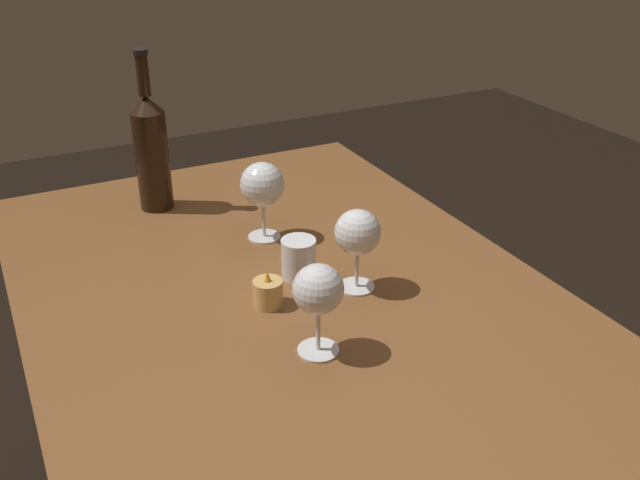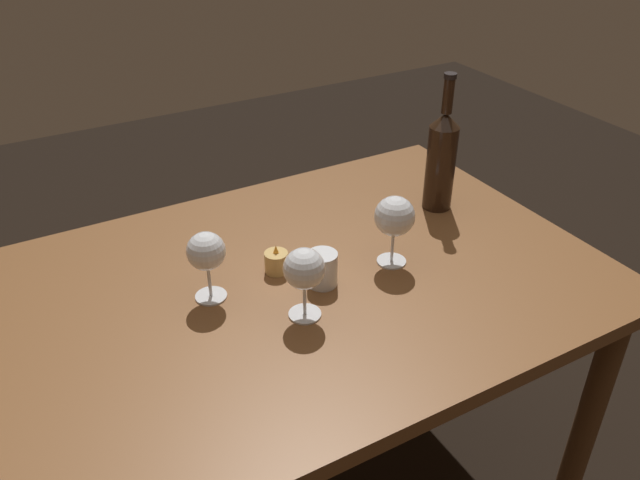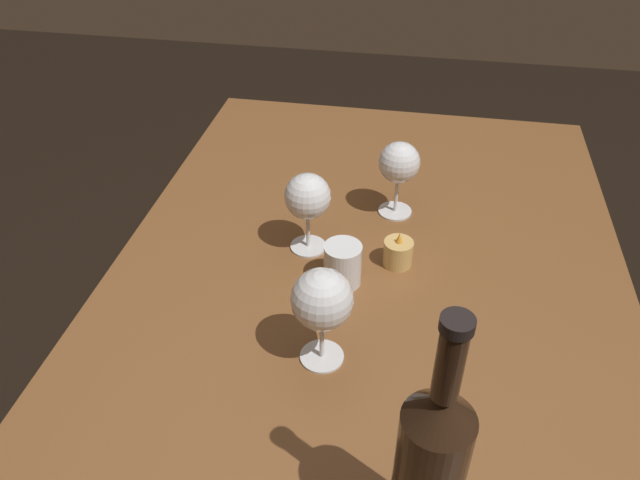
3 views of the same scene
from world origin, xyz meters
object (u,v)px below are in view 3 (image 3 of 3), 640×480
(wine_bottle, at_px, (430,470))
(water_tumbler, at_px, (343,266))
(wine_glass_right, at_px, (399,164))
(wine_glass_centre, at_px, (308,198))
(wine_glass_left, at_px, (322,301))
(votive_candle, at_px, (398,253))

(wine_bottle, bearing_deg, water_tumbler, 19.64)
(water_tumbler, bearing_deg, wine_bottle, -160.36)
(wine_glass_right, xyz_separation_m, wine_glass_centre, (-0.14, 0.15, -0.00))
(wine_bottle, xyz_separation_m, water_tumbler, (0.42, 0.15, -0.10))
(wine_glass_centre, bearing_deg, wine_glass_left, -164.56)
(wine_bottle, height_order, votive_candle, wine_bottle)
(wine_glass_right, distance_m, water_tumbler, 0.25)
(wine_glass_left, relative_size, water_tumbler, 2.15)
(wine_glass_right, distance_m, wine_glass_centre, 0.20)
(wine_glass_centre, height_order, wine_bottle, wine_bottle)
(wine_bottle, distance_m, water_tumbler, 0.46)
(wine_glass_left, distance_m, water_tumbler, 0.19)
(wine_glass_right, bearing_deg, votive_candle, -173.90)
(wine_glass_right, bearing_deg, wine_glass_centre, 133.89)
(wine_glass_left, height_order, wine_glass_centre, wine_glass_left)
(wine_glass_left, distance_m, wine_glass_centre, 0.27)
(wine_glass_left, xyz_separation_m, wine_glass_right, (0.40, -0.08, -0.01))
(wine_glass_left, bearing_deg, wine_bottle, -147.93)
(wine_glass_right, height_order, wine_bottle, wine_bottle)
(wine_glass_left, bearing_deg, wine_glass_right, -10.74)
(votive_candle, bearing_deg, water_tumbler, 126.16)
(wine_glass_right, xyz_separation_m, water_tumbler, (-0.22, 0.07, -0.08))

